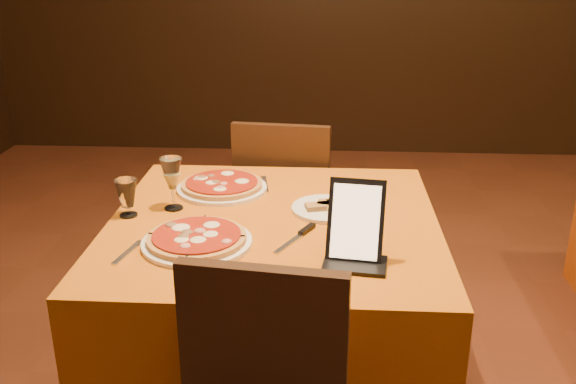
# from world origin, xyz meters

# --- Properties ---
(main_table) EXTENTS (1.10, 1.10, 0.75)m
(main_table) POSITION_xyz_m (-0.50, 0.32, 0.38)
(main_table) COLOR #BE5E0C
(main_table) RESTS_ON floor
(chair_main_far) EXTENTS (0.48, 0.48, 0.91)m
(chair_main_far) POSITION_xyz_m (-0.50, 1.13, 0.46)
(chair_main_far) COLOR black
(chair_main_far) RESTS_ON floor
(pizza_near) EXTENTS (0.34, 0.34, 0.03)m
(pizza_near) POSITION_xyz_m (-0.72, 0.11, 0.77)
(pizza_near) COLOR white
(pizza_near) RESTS_ON main_table
(pizza_far) EXTENTS (0.34, 0.34, 0.03)m
(pizza_far) POSITION_xyz_m (-0.72, 0.58, 0.77)
(pizza_far) COLOR white
(pizza_far) RESTS_ON main_table
(cutlet_dish) EXTENTS (0.25, 0.25, 0.03)m
(cutlet_dish) POSITION_xyz_m (-0.32, 0.41, 0.76)
(cutlet_dish) COLOR white
(cutlet_dish) RESTS_ON main_table
(wine_glass) EXTENTS (0.10, 0.10, 0.19)m
(wine_glass) POSITION_xyz_m (-0.86, 0.39, 0.84)
(wine_glass) COLOR #C1BD6D
(wine_glass) RESTS_ON main_table
(water_glass) EXTENTS (0.08, 0.08, 0.13)m
(water_glass) POSITION_xyz_m (-1.00, 0.32, 0.81)
(water_glass) COLOR silver
(water_glass) RESTS_ON main_table
(tablet) EXTENTS (0.17, 0.12, 0.23)m
(tablet) POSITION_xyz_m (-0.24, 0.05, 0.87)
(tablet) COLOR black
(tablet) RESTS_ON main_table
(knife) EXTENTS (0.11, 0.20, 0.01)m
(knife) POSITION_xyz_m (-0.42, 0.15, 0.75)
(knife) COLOR silver
(knife) RESTS_ON main_table
(fork_near) EXTENTS (0.05, 0.16, 0.01)m
(fork_near) POSITION_xyz_m (-0.92, 0.04, 0.75)
(fork_near) COLOR #A8A7AE
(fork_near) RESTS_ON main_table
(fork_far) EXTENTS (0.05, 0.18, 0.01)m
(fork_far) POSITION_xyz_m (-0.56, 0.65, 0.75)
(fork_far) COLOR silver
(fork_far) RESTS_ON main_table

